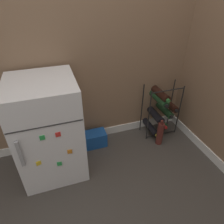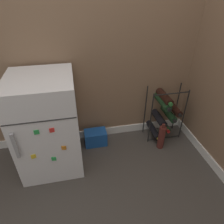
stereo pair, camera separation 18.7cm
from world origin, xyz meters
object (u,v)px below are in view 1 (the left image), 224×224
at_px(wine_rack, 160,110).
at_px(loose_bottle_floor, 160,133).
at_px(mini_fridge, 49,129).
at_px(soda_box, 95,139).

relative_size(wine_rack, loose_bottle_floor, 1.99).
bearing_deg(mini_fridge, soda_box, 20.74).
height_order(mini_fridge, soda_box, mini_fridge).
bearing_deg(mini_fridge, loose_bottle_floor, -1.77).
distance_m(wine_rack, loose_bottle_floor, 0.26).
distance_m(mini_fridge, wine_rack, 1.18).
relative_size(wine_rack, soda_box, 2.59).
height_order(soda_box, loose_bottle_floor, loose_bottle_floor).
relative_size(soda_box, loose_bottle_floor, 0.77).
distance_m(soda_box, loose_bottle_floor, 0.69).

